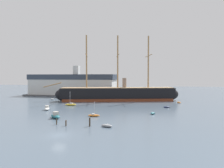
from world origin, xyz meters
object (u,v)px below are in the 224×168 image
Objects in this scene: dinghy_alongside_stern at (167,107)px; dinghy_far_right at (179,102)px; motorboat_foreground_left at (55,116)px; dockside_warehouse_left at (73,85)px; sailboat_near_centre at (94,115)px; dinghy_mid_right at (153,113)px; dinghy_foreground_right at (107,126)px; seagull_in_flight at (92,74)px; motorboat_mid_left at (47,108)px; mooring_piling_nearest at (90,122)px; dinghy_distant_centre at (120,98)px; mooring_piling_right_pair at (57,122)px; tall_ship at (118,94)px; sailboat_alongside_bow at (71,104)px; dinghy_far_left at (52,99)px; mooring_piling_left_pair at (66,123)px.

dinghy_far_right reaches higher than dinghy_alongside_stern.
motorboat_foreground_left is 64.73m from dockside_warehouse_left.
sailboat_near_centre reaches higher than dinghy_mid_right.
dinghy_mid_right is at bearing -109.65° from dinghy_alongside_stern.
seagull_in_flight reaches higher than dinghy_foreground_right.
dockside_warehouse_left is at bearing 158.93° from dinghy_far_right.
motorboat_mid_left is at bearing 144.32° from dinghy_foreground_right.
dinghy_foreground_right is 1.22× the size of dinghy_alongside_stern.
mooring_piling_nearest reaches higher than dinghy_alongside_stern.
dinghy_foreground_right is at bearing -83.27° from dinghy_distant_centre.
seagull_in_flight is (0.63, 24.97, 11.53)m from mooring_piling_right_pair.
dinghy_foreground_right is at bearing -119.07° from dinghy_mid_right.
motorboat_foreground_left is 39.14m from dinghy_alongside_stern.
tall_ship is at bearing 174.54° from dinghy_far_right.
mooring_piling_nearest is at bearing -127.32° from dinghy_mid_right.
tall_ship is 13.71× the size of motorboat_foreground_left.
motorboat_mid_left is 1.51× the size of dinghy_mid_right.
sailboat_alongside_bow reaches higher than dinghy_far_left.
sailboat_near_centre reaches higher than dinghy_foreground_right.
seagull_in_flight reaches higher than dinghy_far_right.
mooring_piling_right_pair is at bearing -178.46° from dinghy_foreground_right.
sailboat_near_centre is 1.80× the size of dinghy_alongside_stern.
sailboat_alongside_bow is at bearing -127.98° from tall_ship.
motorboat_foreground_left is 2.25× the size of mooring_piling_nearest.
dinghy_mid_right is 28.38m from mooring_piling_right_pair.
motorboat_foreground_left reaches higher than dinghy_foreground_right.
motorboat_foreground_left is at bearing 119.66° from mooring_piling_right_pair.
mooring_piling_left_pair is at bearing -50.43° from motorboat_mid_left.
motorboat_foreground_left is 22.14m from seagull_in_flight.
sailboat_near_centre is 1.51× the size of dinghy_far_left.
tall_ship is 46.53× the size of mooring_piling_left_pair.
mooring_piling_left_pair is (6.44, -7.33, 0.02)m from motorboat_foreground_left.
dinghy_alongside_stern is at bearing -112.07° from dinghy_far_right.
dinghy_distant_centre is at bearing 96.73° from dinghy_foreground_right.
sailboat_near_centre is at bearing -21.29° from motorboat_mid_left.
sailboat_near_centre is at bearing 24.07° from motorboat_foreground_left.
motorboat_mid_left is 3.04× the size of mooring_piling_left_pair.
tall_ship is at bearing 4.79° from dinghy_far_left.
dinghy_foreground_right is 0.53× the size of sailboat_alongside_bow.
mooring_piling_nearest is at bearing 7.95° from mooring_piling_left_pair.
mooring_piling_left_pair is 1.15× the size of seagull_in_flight.
dinghy_alongside_stern is 2.09× the size of seagull_in_flight.
dinghy_far_left is 56.81m from mooring_piling_nearest.
sailboat_alongside_bow is at bearing 107.58° from mooring_piling_right_pair.
dinghy_distant_centre is (-27.20, 11.69, -0.02)m from dinghy_far_right.
sailboat_near_centre is at bearing -50.78° from sailboat_alongside_bow.
dinghy_far_left is 35.68m from seagull_in_flight.
mooring_piling_nearest reaches higher than dinghy_distant_centre.
dinghy_foreground_right is 0.73× the size of motorboat_mid_left.
mooring_piling_left_pair reaches higher than dinghy_foreground_right.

